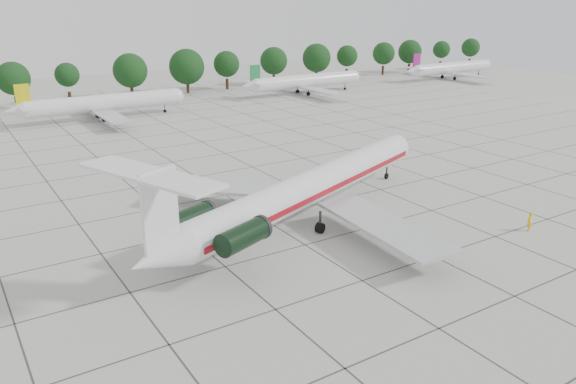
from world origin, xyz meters
The scene contains 8 objects.
ground centered at (0.00, 0.00, 0.00)m, with size 260.00×260.00×0.00m, color #B5B5AE.
apron_joints centered at (0.00, 15.00, 0.01)m, with size 170.00×170.00×0.02m, color #383838.
main_airliner centered at (2.40, 4.18, 3.50)m, with size 40.90×30.98×9.90m.
ground_crew centered at (19.72, -8.81, 0.98)m, with size 0.71×0.47×1.96m, color yellow.
bg_airliner_c centered at (0.31, 65.34, 2.91)m, with size 28.24×27.20×7.40m.
bg_airliner_d centered at (47.03, 68.81, 2.91)m, with size 28.24×27.20×7.40m.
bg_airliner_e centered at (94.75, 68.59, 2.91)m, with size 28.24×27.20×7.40m.
tree_line centered at (-11.68, 85.00, 5.98)m, with size 249.86×8.44×10.22m.
Camera 1 is at (-26.12, -37.99, 21.07)m, focal length 35.00 mm.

